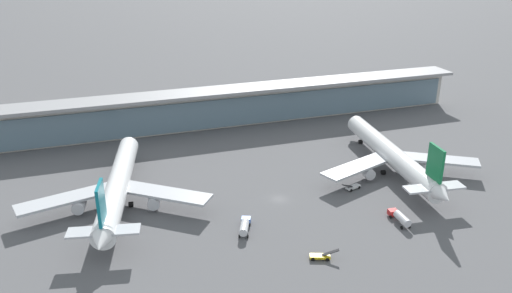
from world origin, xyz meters
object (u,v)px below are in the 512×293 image
Objects in this scene: airliner_centre_stand at (392,155)px; service_truck_by_tail_red at (400,217)px; service_truck_under_wing_blue at (245,226)px; service_truck_mid_apron_yellow at (321,256)px; service_truck_near_nose_white at (353,187)px; airliner_left_stand at (118,186)px.

airliner_centre_stand reaches higher than service_truck_by_tail_red.
service_truck_under_wing_blue is at bearing 167.37° from service_truck_by_tail_red.
service_truck_by_tail_red is at bearing -12.63° from service_truck_under_wing_blue.
airliner_centre_stand is 9.97× the size of service_truck_mid_apron_yellow.
service_truck_mid_apron_yellow is at bearing -52.42° from service_truck_under_wing_blue.
service_truck_by_tail_red is (2.34, -21.34, 0.90)m from service_truck_near_nose_white.
airliner_centre_stand reaches higher than service_truck_under_wing_blue.
service_truck_near_nose_white is 1.01× the size of service_truck_mid_apron_yellow.
service_truck_under_wing_blue is at bearing -40.84° from airliner_left_stand.
service_truck_mid_apron_yellow is (42.33, -42.35, -4.93)m from airliner_left_stand.
service_truck_under_wing_blue is (-55.45, -19.92, -4.03)m from airliner_centre_stand.
service_truck_mid_apron_yellow is (-24.41, -29.59, 0.00)m from service_truck_near_nose_white.
airliner_left_stand is at bearing 139.16° from service_truck_under_wing_blue.
service_truck_mid_apron_yellow is 28.01m from service_truck_by_tail_red.
service_truck_by_tail_red is at bearing -26.27° from airliner_left_stand.
airliner_left_stand is 38.64m from service_truck_under_wing_blue.
service_truck_near_nose_white and service_truck_mid_apron_yellow have the same top height.
service_truck_near_nose_white is 21.48m from service_truck_by_tail_red.
airliner_centre_stand is 19.94m from service_truck_near_nose_white.
service_truck_near_nose_white is 39.65m from service_truck_under_wing_blue.
service_truck_near_nose_white is at bearing -10.82° from airliner_left_stand.
airliner_centre_stand is 7.86× the size of service_truck_by_tail_red.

